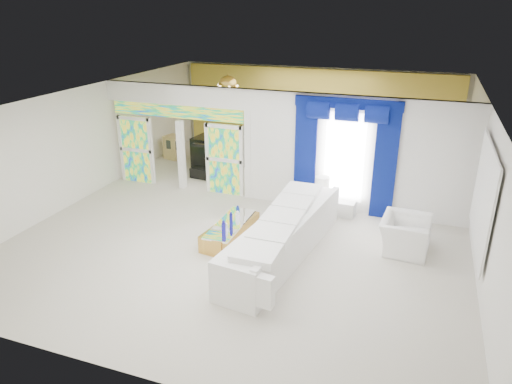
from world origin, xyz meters
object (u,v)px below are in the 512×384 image
at_px(coffee_table, 230,232).
at_px(console_table, 333,207).
at_px(white_sofa, 284,238).
at_px(grand_piano, 226,149).
at_px(armchair, 405,235).

xyz_separation_m(coffee_table, console_table, (1.91, 2.22, -0.00)).
height_order(white_sofa, grand_piano, grand_piano).
bearing_deg(console_table, grand_piano, 145.70).
distance_m(console_table, grand_piano, 5.11).
distance_m(coffee_table, console_table, 2.93).
bearing_deg(armchair, console_table, 57.06).
bearing_deg(grand_piano, white_sofa, -50.35).
xyz_separation_m(white_sofa, grand_piano, (-3.65, 5.39, 0.09)).
height_order(armchair, grand_piano, grand_piano).
xyz_separation_m(white_sofa, coffee_table, (-1.35, 0.30, -0.22)).
bearing_deg(white_sofa, armchair, 32.67).
height_order(console_table, armchair, armchair).
bearing_deg(armchair, grand_piano, 58.90).
bearing_deg(white_sofa, coffee_table, 175.08).
height_order(white_sofa, armchair, white_sofa).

